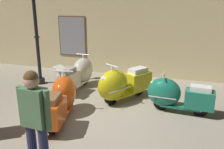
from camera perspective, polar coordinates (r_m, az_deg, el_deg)
ground_plane at (r=5.58m, az=-4.37°, el=-11.55°), size 60.00×60.00×0.00m
showroom_back_wall at (r=8.88m, az=5.23°, el=10.23°), size 18.00×0.24×3.29m
scooter_0 at (r=7.67m, az=-7.90°, el=0.23°), size 0.62×1.76×1.06m
scooter_1 at (r=5.73m, az=-12.09°, el=-5.65°), size 0.90×1.84×1.08m
scooter_2 at (r=6.56m, az=2.17°, el=-2.32°), size 1.38×1.80×1.10m
scooter_3 at (r=6.14m, az=14.65°, el=-4.73°), size 1.63×0.57×0.98m
lamppost at (r=8.18m, az=-17.44°, el=7.78°), size 0.28×0.28×2.96m
visitor_0 at (r=3.83m, az=-17.89°, el=-9.58°), size 0.58×0.30×1.72m
info_stanchion at (r=6.80m, az=-12.10°, el=-2.75°), size 0.28×0.36×1.00m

